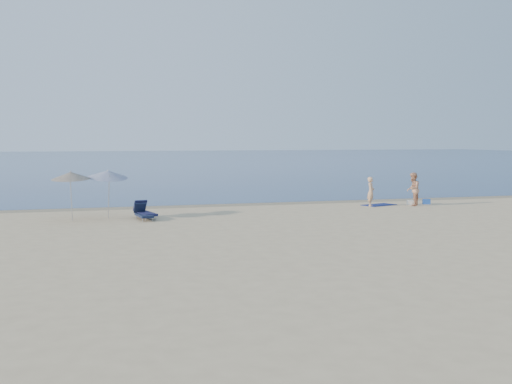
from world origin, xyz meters
TOP-DOWN VIEW (x-y plane):
  - ground at (0.00, 0.00)m, footprint 160.00×160.00m
  - sea at (0.00, 100.00)m, footprint 240.00×160.00m
  - wet_sand_strip at (0.00, 19.40)m, footprint 240.00×1.60m
  - person_left at (3.79, 16.49)m, footprint 0.65×0.72m
  - person_right at (6.18, 16.06)m, footprint 1.13×1.16m
  - beach_towel at (4.50, 16.87)m, footprint 2.14×1.62m
  - white_bag at (6.30, 16.58)m, footprint 0.37×0.33m
  - blue_cooler at (7.41, 16.66)m, footprint 0.50×0.43m
  - umbrella_near at (-10.62, 15.14)m, footprint 2.18×2.21m
  - umbrella_far at (-12.32, 14.66)m, footprint 2.28×2.30m
  - lounger_left at (-8.97, 14.52)m, footprint 1.00×1.96m
  - lounger_right at (-9.10, 14.00)m, footprint 0.78×1.75m

SIDE VIEW (x-z plane):
  - ground at x=0.00m, z-range 0.00..0.00m
  - wet_sand_strip at x=0.00m, z-range 0.00..0.00m
  - sea at x=0.00m, z-range 0.00..0.01m
  - beach_towel at x=4.50m, z-range 0.00..0.03m
  - white_bag at x=6.30m, z-range 0.00..0.27m
  - blue_cooler at x=7.41m, z-range 0.00..0.30m
  - lounger_right at x=-9.10m, z-range -0.10..0.65m
  - lounger_left at x=-8.97m, z-range -0.11..0.71m
  - person_left at x=3.79m, z-range 0.00..1.65m
  - person_right at x=6.18m, z-range 0.00..1.88m
  - umbrella_far at x=-12.32m, z-range 0.90..3.27m
  - umbrella_near at x=-10.62m, z-range 0.87..3.32m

